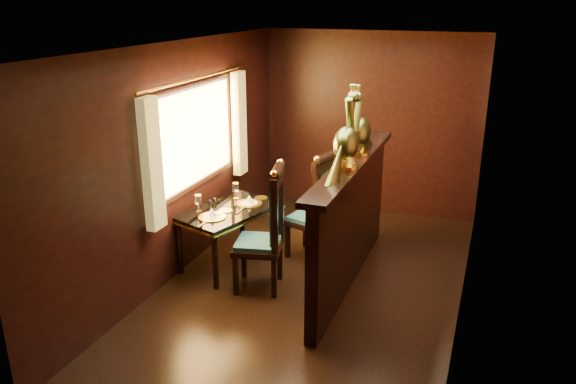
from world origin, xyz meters
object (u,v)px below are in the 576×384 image
(peacock_left, at_px, (347,129))
(chair_left, at_px, (270,225))
(chair_right, at_px, (319,204))
(peacock_right, at_px, (360,119))
(dining_table, at_px, (229,215))

(peacock_left, bearing_deg, chair_left, -170.14)
(chair_right, xyz_separation_m, peacock_right, (0.47, -0.19, 1.06))
(dining_table, bearing_deg, peacock_right, 30.58)
(chair_left, height_order, chair_right, chair_left)
(chair_right, distance_m, peacock_left, 1.37)
(dining_table, relative_size, peacock_right, 1.73)
(peacock_left, bearing_deg, peacock_right, 90.00)
(peacock_left, bearing_deg, chair_right, 123.55)
(dining_table, xyz_separation_m, chair_left, (0.64, -0.35, 0.10))
(chair_right, relative_size, peacock_right, 1.73)
(chair_left, distance_m, peacock_left, 1.28)
(chair_left, bearing_deg, chair_right, 59.87)
(peacock_left, xyz_separation_m, peacock_right, (0.00, 0.53, -0.01))
(dining_table, xyz_separation_m, peacock_left, (1.38, -0.22, 1.14))
(chair_right, bearing_deg, chair_left, -92.38)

